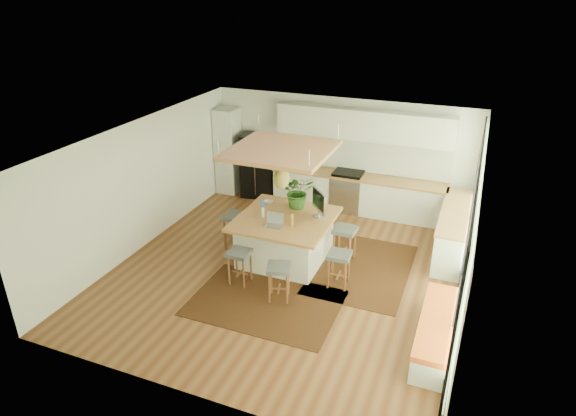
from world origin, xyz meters
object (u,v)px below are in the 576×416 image
at_px(island, 285,238).
at_px(laptop, 273,220).
at_px(island_plant, 298,195).
at_px(microwave, 288,161).
at_px(fridge, 258,162).
at_px(stool_left_side, 236,233).
at_px(monitor, 319,205).
at_px(stool_right_front, 339,269).
at_px(stool_near_right, 279,282).
at_px(stool_right_back, 344,245).
at_px(stool_near_left, 240,266).

distance_m(island, laptop, 0.73).
bearing_deg(island, island_plant, 84.92).
height_order(laptop, microwave, microwave).
height_order(fridge, stool_left_side, fridge).
xyz_separation_m(monitor, island_plant, (-0.55, 0.29, 0.01)).
relative_size(fridge, island, 0.90).
bearing_deg(microwave, monitor, -73.65).
relative_size(stool_right_front, laptop, 1.94).
distance_m(stool_right_front, monitor, 1.37).
xyz_separation_m(island, monitor, (0.60, 0.28, 0.72)).
relative_size(stool_near_right, stool_right_back, 0.93).
height_order(island, stool_left_side, island).
bearing_deg(stool_right_back, microwave, 132.42).
height_order(island, stool_near_right, island).
height_order(stool_near_right, stool_left_side, stool_left_side).
bearing_deg(stool_near_left, island, 68.28).
distance_m(stool_near_right, stool_left_side, 2.09).
xyz_separation_m(stool_near_right, laptop, (-0.50, 0.94, 0.70)).
xyz_separation_m(stool_near_left, microwave, (-0.56, 3.86, 0.74)).
relative_size(laptop, island_plant, 0.51).
relative_size(stool_right_back, microwave, 1.49).
relative_size(stool_near_right, stool_left_side, 0.89).
distance_m(stool_right_back, microwave, 3.28).
xyz_separation_m(stool_left_side, monitor, (1.73, 0.25, 0.83)).
bearing_deg(stool_right_back, island_plant, 169.12).
bearing_deg(microwave, laptop, -90.49).
relative_size(stool_near_left, microwave, 1.36).
bearing_deg(stool_left_side, island_plant, 24.75).
bearing_deg(stool_near_left, stool_near_right, -14.25).
bearing_deg(stool_left_side, monitor, 8.22).
bearing_deg(stool_near_right, fridge, 119.21).
distance_m(stool_right_front, laptop, 1.54).
height_order(stool_right_front, laptop, laptop).
xyz_separation_m(island, laptop, (-0.07, -0.43, 0.58)).
relative_size(stool_right_front, stool_right_back, 0.94).
relative_size(island, island_plant, 2.64).
xyz_separation_m(island, island_plant, (0.05, 0.57, 0.74)).
bearing_deg(island, laptop, -99.58).
distance_m(stool_right_front, stool_left_side, 2.49).
bearing_deg(stool_left_side, stool_right_front, -13.64).
distance_m(island, island_plant, 0.94).
bearing_deg(laptop, fridge, 114.91).
distance_m(stool_right_back, monitor, 1.00).
relative_size(fridge, laptop, 4.62).
xyz_separation_m(island, microwave, (-1.02, 2.72, 0.63)).
bearing_deg(island, stool_right_front, -23.32).
xyz_separation_m(fridge, monitor, (2.50, -2.52, 0.26)).
relative_size(stool_right_back, laptop, 2.06).
bearing_deg(fridge, island_plant, -59.93).
xyz_separation_m(stool_right_front, monitor, (-0.69, 0.84, 0.83)).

